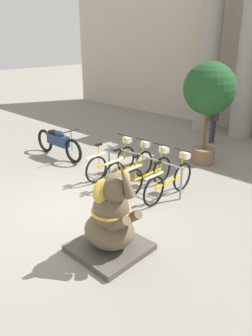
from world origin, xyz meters
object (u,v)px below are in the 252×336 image
elephant_statue (111,221)px  motorcycle (58,142)px  bicycle_2 (149,173)px  bicycle_1 (131,167)px  potted_tree (209,93)px  bicycle_3 (170,180)px  bicycle_0 (113,161)px  person_pedestrian (214,116)px

elephant_statue → motorcycle: elephant_statue is taller
bicycle_2 → motorcycle: (-3.40, -0.14, 0.06)m
motorcycle → bicycle_1: bearing=3.0°
bicycle_2 → potted_tree: bearing=90.0°
bicycle_3 → potted_tree: potted_tree is taller
bicycle_3 → motorcycle: (-4.00, -0.14, 0.06)m
bicycle_0 → person_pedestrian: (0.39, 4.37, 0.53)m
motorcycle → bicycle_0: bearing=2.8°
motorcycle → bicycle_2: bearing=2.3°
elephant_statue → bicycle_0: bearing=135.4°
bicycle_2 → potted_tree: potted_tree is taller
bicycle_2 → person_pedestrian: (-0.81, 4.35, 0.53)m
bicycle_2 → person_pedestrian: person_pedestrian is taller
bicycle_3 → person_pedestrian: bearing=108.0°
bicycle_0 → motorcycle: size_ratio=0.81×
bicycle_3 → person_pedestrian: person_pedestrian is taller
bicycle_0 → bicycle_1: same height
bicycle_0 → motorcycle: 2.20m
bicycle_0 → person_pedestrian: size_ratio=1.10×
bicycle_3 → bicycle_1: bearing=179.8°
bicycle_0 → bicycle_1: (0.60, 0.04, 0.00)m
bicycle_2 → bicycle_3: same height
motorcycle → person_pedestrian: size_ratio=1.35×
bicycle_1 → elephant_statue: bearing=-53.6°
bicycle_3 → elephant_statue: (0.51, -2.32, 0.18)m
elephant_statue → motorcycle: bearing=154.3°
bicycle_3 → potted_tree: (-0.60, 2.44, 1.59)m
person_pedestrian → bicycle_2: bearing=-79.4°
motorcycle → person_pedestrian: 5.20m
bicycle_2 → bicycle_3: size_ratio=1.00×
motorcycle → potted_tree: bearing=37.2°
bicycle_3 → motorcycle: 4.00m
motorcycle → potted_tree: 4.53m
bicycle_2 → elephant_statue: bearing=-64.3°
person_pedestrian → elephant_statue: bearing=-73.9°
bicycle_1 → bicycle_3: same height
bicycle_2 → bicycle_3: bearing=0.8°
elephant_statue → bicycle_3: bearing=102.4°
bicycle_1 → person_pedestrian: bearing=92.8°
elephant_statue → motorcycle: 5.01m
bicycle_1 → person_pedestrian: size_ratio=1.10×
bicycle_2 → potted_tree: size_ratio=0.62×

